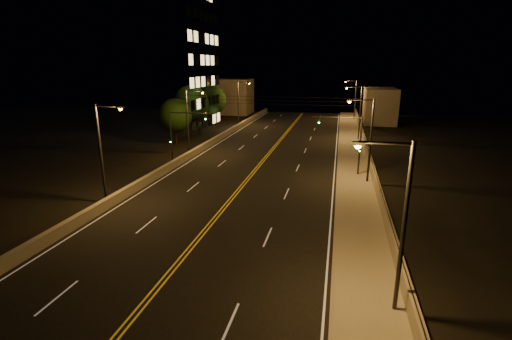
% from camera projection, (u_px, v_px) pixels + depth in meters
% --- Properties ---
extents(ground, '(160.00, 160.00, 0.00)m').
position_uv_depth(ground, '(121.00, 331.00, 16.21)').
color(ground, black).
rests_on(ground, ground).
extents(road, '(18.00, 120.00, 0.02)m').
position_uv_depth(road, '(240.00, 188.00, 34.99)').
color(road, black).
rests_on(road, ground).
extents(sidewalk, '(3.60, 120.00, 0.30)m').
position_uv_depth(sidewalk, '(358.00, 196.00, 32.67)').
color(sidewalk, gray).
rests_on(sidewalk, ground).
extents(curb, '(0.14, 120.00, 0.15)m').
position_uv_depth(curb, '(336.00, 195.00, 33.08)').
color(curb, gray).
rests_on(curb, ground).
extents(parapet_wall, '(0.30, 120.00, 1.00)m').
position_uv_depth(parapet_wall, '(378.00, 190.00, 32.14)').
color(parapet_wall, gray).
rests_on(parapet_wall, sidewalk).
extents(jersey_barrier, '(0.45, 120.00, 0.86)m').
position_uv_depth(jersey_barrier, '(150.00, 178.00, 36.82)').
color(jersey_barrier, gray).
rests_on(jersey_barrier, ground).
extents(distant_building_right, '(6.00, 10.00, 6.87)m').
position_uv_depth(distant_building_right, '(380.00, 106.00, 73.90)').
color(distant_building_right, gray).
rests_on(distant_building_right, ground).
extents(distant_building_left, '(8.00, 8.00, 8.14)m').
position_uv_depth(distant_building_left, '(234.00, 96.00, 88.12)').
color(distant_building_left, gray).
rests_on(distant_building_left, ground).
extents(parapet_rail, '(0.06, 120.00, 0.06)m').
position_uv_depth(parapet_rail, '(379.00, 184.00, 32.00)').
color(parapet_rail, black).
rests_on(parapet_rail, parapet_wall).
extents(lane_markings, '(17.32, 116.00, 0.00)m').
position_uv_depth(lane_markings, '(240.00, 189.00, 34.92)').
color(lane_markings, silver).
rests_on(lane_markings, road).
extents(streetlight_0, '(2.55, 0.28, 8.26)m').
position_uv_depth(streetlight_0, '(398.00, 218.00, 16.10)').
color(streetlight_0, '#2D2D33').
rests_on(streetlight_0, ground).
extents(streetlight_1, '(2.55, 0.28, 8.26)m').
position_uv_depth(streetlight_1, '(368.00, 135.00, 35.08)').
color(streetlight_1, '#2D2D33').
rests_on(streetlight_1, ground).
extents(streetlight_2, '(2.55, 0.28, 8.26)m').
position_uv_depth(streetlight_2, '(358.00, 109.00, 55.73)').
color(streetlight_2, '#2D2D33').
rests_on(streetlight_2, ground).
extents(streetlight_3, '(2.55, 0.28, 8.26)m').
position_uv_depth(streetlight_3, '(354.00, 97.00, 77.18)').
color(streetlight_3, '#2D2D33').
rests_on(streetlight_3, ground).
extents(streetlight_4, '(2.55, 0.28, 8.26)m').
position_uv_depth(streetlight_4, '(103.00, 147.00, 30.21)').
color(streetlight_4, '#2D2D33').
rests_on(streetlight_4, ground).
extents(streetlight_5, '(2.55, 0.28, 8.26)m').
position_uv_depth(streetlight_5, '(190.00, 117.00, 47.22)').
color(streetlight_5, '#2D2D33').
rests_on(streetlight_5, ground).
extents(streetlight_6, '(2.55, 0.28, 8.26)m').
position_uv_depth(streetlight_6, '(240.00, 100.00, 70.30)').
color(streetlight_6, '#2D2D33').
rests_on(streetlight_6, ground).
extents(traffic_signal_right, '(5.11, 0.31, 6.34)m').
position_uv_depth(traffic_signal_right, '(351.00, 139.00, 37.77)').
color(traffic_signal_right, '#2D2D33').
rests_on(traffic_signal_right, ground).
extents(traffic_signal_left, '(5.11, 0.31, 6.34)m').
position_uv_depth(traffic_signal_left, '(179.00, 132.00, 41.75)').
color(traffic_signal_left, '#2D2D33').
rests_on(traffic_signal_left, ground).
extents(overhead_wires, '(22.00, 0.03, 0.83)m').
position_uv_depth(overhead_wires, '(261.00, 100.00, 41.89)').
color(overhead_wires, black).
extents(building_tower, '(24.00, 15.00, 28.60)m').
position_uv_depth(building_tower, '(137.00, 50.00, 62.09)').
color(building_tower, gray).
rests_on(building_tower, ground).
extents(tree_0, '(4.92, 4.92, 6.67)m').
position_uv_depth(tree_0, '(175.00, 116.00, 53.61)').
color(tree_0, black).
rests_on(tree_0, ground).
extents(tree_1, '(5.94, 5.94, 8.06)m').
position_uv_depth(tree_1, '(191.00, 103.00, 62.50)').
color(tree_1, black).
rests_on(tree_1, ground).
extents(tree_2, '(5.64, 5.64, 7.65)m').
position_uv_depth(tree_2, '(212.00, 100.00, 70.49)').
color(tree_2, black).
rests_on(tree_2, ground).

